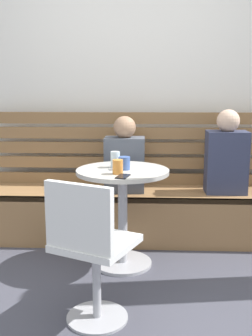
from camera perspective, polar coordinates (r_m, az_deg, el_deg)
ground at (r=2.63m, az=-0.12°, el=-19.23°), size 8.00×8.00×0.00m
back_wall at (r=3.90m, az=1.05°, el=13.03°), size 5.20×0.10×2.90m
booth_bench at (r=3.64m, az=0.78°, el=-6.50°), size 2.70×0.52×0.44m
booth_backrest at (r=3.74m, az=0.92°, el=2.77°), size 2.65×0.04×0.66m
cafe_table at (r=3.03m, az=-0.47°, el=-4.30°), size 0.68×0.68×0.74m
white_chair at (r=2.30m, az=-5.02°, el=-11.00°), size 0.53×0.53×0.85m
person_adult at (r=3.55m, az=13.81°, el=1.60°), size 0.34×0.22×0.71m
person_child_left at (r=3.51m, az=-0.19°, el=1.34°), size 0.34×0.22×0.65m
cup_mug_blue at (r=2.97m, az=-0.24°, el=0.68°), size 0.08×0.08×0.09m
cup_tumbler_orange at (r=2.82m, az=-1.16°, el=0.15°), size 0.07×0.07×0.10m
cup_glass_tall at (r=3.05m, az=-1.51°, el=1.20°), size 0.07×0.07×0.12m
phone_on_table at (r=2.74m, az=-0.43°, el=-1.18°), size 0.10×0.15×0.01m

